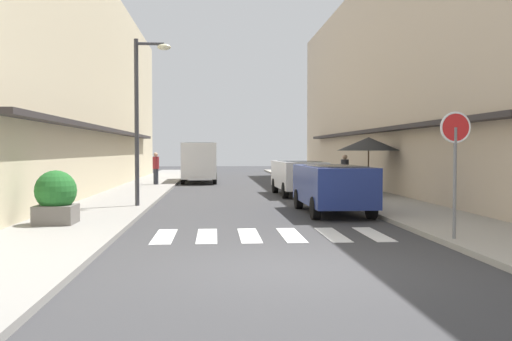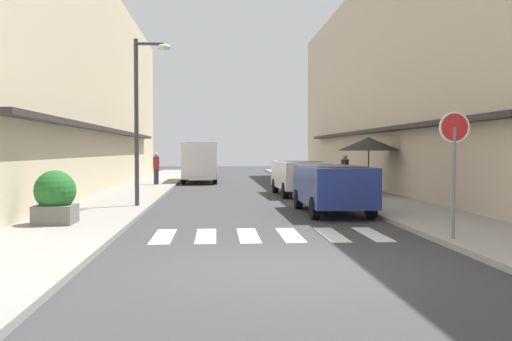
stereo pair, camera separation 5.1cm
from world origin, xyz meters
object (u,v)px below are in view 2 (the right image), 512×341
at_px(delivery_van, 200,159).
at_px(cafe_umbrella, 369,144).
at_px(street_lamp, 142,104).
at_px(parked_car_near, 332,183).
at_px(round_street_sign, 454,141).
at_px(pedestrian_walking_far, 156,168).
at_px(parked_car_mid, 298,174).
at_px(planter_corner, 55,197).
at_px(pedestrian_walking_near, 345,172).

xyz_separation_m(delivery_van, cafe_umbrella, (7.20, -10.93, 0.78)).
bearing_deg(delivery_van, street_lamp, -95.44).
height_order(parked_car_near, round_street_sign, round_street_sign).
xyz_separation_m(delivery_van, pedestrian_walking_far, (-2.20, -3.51, -0.39)).
bearing_deg(round_street_sign, pedestrian_walking_far, 113.06).
xyz_separation_m(parked_car_near, pedestrian_walking_far, (-6.68, 13.17, 0.09)).
bearing_deg(parked_car_mid, pedestrian_walking_far, 137.09).
bearing_deg(parked_car_mid, planter_corner, -127.69).
height_order(parked_car_near, pedestrian_walking_near, pedestrian_walking_near).
bearing_deg(planter_corner, parked_car_near, 19.93).
height_order(parked_car_near, delivery_van, delivery_van).
bearing_deg(delivery_van, parked_car_mid, -65.23).
bearing_deg(cafe_umbrella, street_lamp, -154.97).
bearing_deg(street_lamp, pedestrian_walking_near, 33.81).
bearing_deg(round_street_sign, delivery_van, 104.59).
xyz_separation_m(round_street_sign, pedestrian_walking_far, (-8.01, 18.83, -1.10)).
relative_size(parked_car_mid, street_lamp, 0.82).
xyz_separation_m(delivery_van, round_street_sign, (5.82, -22.34, 0.71)).
bearing_deg(parked_car_near, parked_car_mid, 90.00).
xyz_separation_m(parked_car_mid, street_lamp, (-5.91, -5.23, 2.50)).
bearing_deg(pedestrian_walking_near, delivery_van, -112.71).
bearing_deg(cafe_umbrella, parked_car_mid, 156.09).
bearing_deg(cafe_umbrella, round_street_sign, -96.92).
bearing_deg(pedestrian_walking_near, planter_corner, -11.07).
bearing_deg(delivery_van, cafe_umbrella, -56.61).
xyz_separation_m(cafe_umbrella, planter_corner, (-10.18, -8.46, -1.41)).
xyz_separation_m(parked_car_near, street_lamp, (-5.91, 1.73, 2.50)).
height_order(round_street_sign, cafe_umbrella, round_street_sign).
relative_size(planter_corner, pedestrian_walking_near, 0.81).
bearing_deg(pedestrian_walking_far, parked_car_near, 83.99).
relative_size(street_lamp, planter_corner, 4.10).
distance_m(parked_car_near, cafe_umbrella, 6.49).
distance_m(parked_car_mid, pedestrian_walking_far, 9.13).
relative_size(delivery_van, pedestrian_walking_far, 3.20).
height_order(round_street_sign, street_lamp, street_lamp).
height_order(street_lamp, pedestrian_walking_far, street_lamp).
bearing_deg(pedestrian_walking_far, round_street_sign, 80.14).
distance_m(parked_car_near, round_street_sign, 5.93).
bearing_deg(parked_car_mid, round_street_sign, -83.98).
distance_m(parked_car_mid, cafe_umbrella, 3.23).
bearing_deg(round_street_sign, parked_car_mid, 96.02).
bearing_deg(parked_car_near, delivery_van, 105.05).
height_order(delivery_van, round_street_sign, round_street_sign).
xyz_separation_m(street_lamp, pedestrian_walking_near, (7.95, 5.32, -2.45)).
bearing_deg(parked_car_near, street_lamp, 163.72).
bearing_deg(pedestrian_walking_far, delivery_van, -154.96).
bearing_deg(parked_car_mid, street_lamp, -138.49).
xyz_separation_m(cafe_umbrella, pedestrian_walking_near, (-0.68, 1.29, -1.21)).
height_order(planter_corner, pedestrian_walking_near, pedestrian_walking_near).
distance_m(street_lamp, planter_corner, 5.40).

